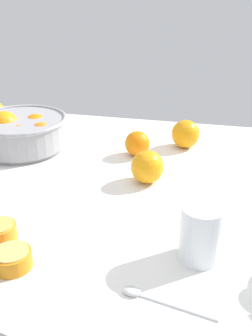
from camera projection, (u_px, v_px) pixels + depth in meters
The scene contains 8 objects.
ground_plane at pixel (114, 187), 100.43cm from camera, with size 122.06×98.04×3.00cm, color white.
fruit_bowl at pixel (21, 131), 117.03cm from camera, with size 27.61×27.61×11.39cm.
juice_glass at pixel (201, 236), 70.97cm from camera, with size 7.89×7.89×10.76cm.
orange_half_1 at pixel (12, 259), 66.93cm from camera, with size 6.79×6.79×3.25cm.
loose_orange_0 at pixel (185, 134), 118.36cm from camera, with size 8.39×8.39×8.39cm, color orange.
loose_orange_1 at pixel (147, 167), 98.05cm from camera, with size 8.27×8.27×8.27cm, color orange.
loose_orange_3 at pixel (137, 144), 113.15cm from camera, with size 7.19×7.19×7.19cm, color orange.
spoon at pixel (153, 298), 63.13cm from camera, with size 15.83×4.61×1.00cm.
Camera 1 is at (22.75, -85.37, 46.59)cm, focal length 42.42 mm.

